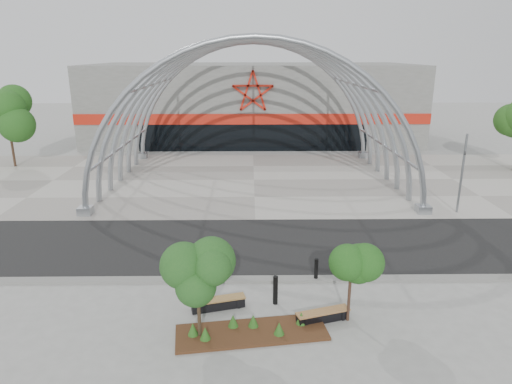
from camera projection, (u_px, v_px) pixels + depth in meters
The scene contains 18 objects.
ground at pixel (257, 278), 19.39m from camera, with size 140.00×140.00×0.00m, color gray.
road at pixel (256, 245), 22.73m from camera, with size 140.00×7.00×0.02m, color black.
forecourt at pixel (254, 180), 34.20m from camera, with size 60.00×17.00×0.04m, color gray.
kerb at pixel (257, 279), 19.13m from camera, with size 60.00×0.50×0.12m, color slate.
arena_building at pixel (252, 102), 50.19m from camera, with size 34.00×15.24×8.00m.
vault_canopy at pixel (254, 180), 34.20m from camera, with size 20.80×15.80×20.36m.
planting_bed at pixel (250, 330), 15.52m from camera, with size 5.30×2.27×0.54m.
signal_pole at pixel (462, 172), 26.54m from camera, with size 0.16×0.67×4.76m.
street_tree_0 at pixel (197, 265), 14.55m from camera, with size 1.64×1.64×3.75m.
street_tree_1 at pixel (351, 262), 15.67m from camera, with size 1.35×1.35×3.18m.
bench_0 at pixel (218, 304), 17.01m from camera, with size 2.09×0.96×0.43m.
bench_1 at pixel (323, 316), 16.22m from camera, with size 2.02×1.00×0.41m.
bollard_0 at pixel (184, 269), 18.91m from camera, with size 0.18×0.18×1.13m, color black.
bollard_1 at pixel (183, 283), 17.82m from camera, with size 0.18×0.18×1.11m, color black.
bollard_2 at pixel (275, 290), 17.24m from camera, with size 0.18×0.18×1.15m, color black.
bollard_3 at pixel (341, 262), 19.70m from camera, with size 0.17×0.17×1.04m, color black.
bollard_4 at pixel (316, 270), 19.02m from camera, with size 0.16×0.16×0.99m, color black.
bg_tree_0 at pixel (7, 111), 36.89m from camera, with size 3.00×3.00×6.45m.
Camera 1 is at (-0.29, -17.45, 9.19)m, focal length 32.00 mm.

